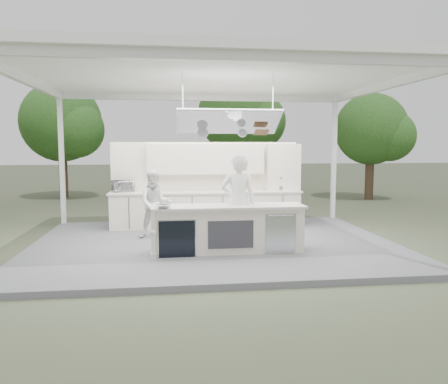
{
  "coord_description": "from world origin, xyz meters",
  "views": [
    {
      "loc": [
        -1.01,
        -9.58,
        2.27
      ],
      "look_at": [
        0.28,
        0.4,
        1.21
      ],
      "focal_mm": 35.0,
      "sensor_mm": 36.0,
      "label": 1
    }
  ],
  "objects": [
    {
      "name": "ground",
      "position": [
        0.0,
        0.0,
        0.0
      ],
      "size": [
        90.0,
        90.0,
        0.0
      ],
      "primitive_type": "plane",
      "color": "#434932",
      "rests_on": "ground"
    },
    {
      "name": "head_chef",
      "position": [
        0.44,
        -0.7,
        1.11
      ],
      "size": [
        0.76,
        0.54,
        1.98
      ],
      "primitive_type": "imported",
      "rotation": [
        0.0,
        0.0,
        3.05
      ],
      "color": "white",
      "rests_on": "stage_deck"
    },
    {
      "name": "bowl_large",
      "position": [
        -1.1,
        -1.15,
        1.11
      ],
      "size": [
        0.3,
        0.3,
        0.07
      ],
      "primitive_type": "imported",
      "rotation": [
        0.0,
        0.0,
        0.01
      ],
      "color": "silver",
      "rests_on": "demo_island"
    },
    {
      "name": "sous_chef",
      "position": [
        -1.31,
        0.68,
        0.92
      ],
      "size": [
        0.84,
        0.68,
        1.6
      ],
      "primitive_type": "imported",
      "rotation": [
        0.0,
        0.0,
        0.1
      ],
      "color": "silver",
      "rests_on": "stage_deck"
    },
    {
      "name": "tree_cluster",
      "position": [
        -0.16,
        9.77,
        3.29
      ],
      "size": [
        19.55,
        9.4,
        5.85
      ],
      "color": "#432F21",
      "rests_on": "ground"
    },
    {
      "name": "stage_deck",
      "position": [
        0.0,
        0.0,
        0.06
      ],
      "size": [
        8.0,
        6.0,
        0.12
      ],
      "primitive_type": "cube",
      "color": "#5B5B5F",
      "rests_on": "ground"
    },
    {
      "name": "demo_island",
      "position": [
        0.18,
        -0.91,
        0.6
      ],
      "size": [
        3.1,
        0.79,
        0.95
      ],
      "color": "white",
      "rests_on": "stage_deck"
    },
    {
      "name": "tent",
      "position": [
        0.0,
        -0.01,
        3.71
      ],
      "size": [
        8.2,
        6.2,
        3.86
      ],
      "color": "white",
      "rests_on": "ground"
    },
    {
      "name": "bowl_small",
      "position": [
        -1.1,
        -1.15,
        1.11
      ],
      "size": [
        0.3,
        0.3,
        0.08
      ],
      "primitive_type": "imported",
      "rotation": [
        0.0,
        0.0,
        0.21
      ],
      "color": "#B6B8BD",
      "rests_on": "demo_island"
    },
    {
      "name": "toaster_oven",
      "position": [
        -2.19,
        2.08,
        1.22
      ],
      "size": [
        0.63,
        0.53,
        0.3
      ],
      "primitive_type": "imported",
      "rotation": [
        0.0,
        0.0,
        0.34
      ],
      "color": "silver",
      "rests_on": "back_counter"
    },
    {
      "name": "back_wall_unit",
      "position": [
        0.44,
        2.11,
        1.57
      ],
      "size": [
        5.05,
        0.48,
        2.25
      ],
      "color": "white",
      "rests_on": "stage_deck"
    },
    {
      "name": "back_counter",
      "position": [
        0.0,
        1.9,
        0.6
      ],
      "size": [
        5.08,
        0.72,
        0.95
      ],
      "color": "white",
      "rests_on": "stage_deck"
    }
  ]
}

